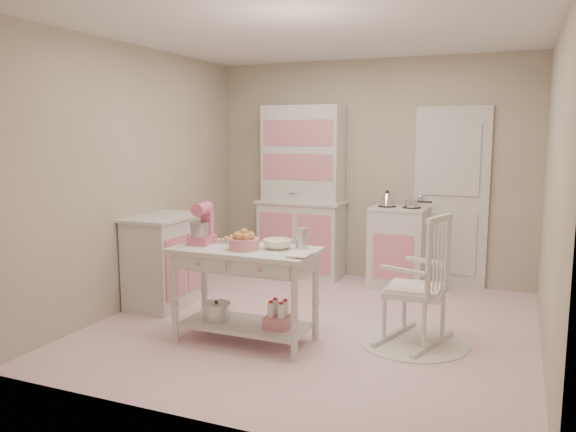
# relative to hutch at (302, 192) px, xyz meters

# --- Properties ---
(room_shell) EXTENTS (3.84, 3.84, 2.62)m
(room_shell) POSITION_rel_hutch_xyz_m (0.78, -1.66, 0.61)
(room_shell) COLOR pink
(room_shell) RESTS_ON ground
(door) EXTENTS (0.82, 0.05, 2.04)m
(door) POSITION_rel_hutch_xyz_m (1.73, 0.21, -0.02)
(door) COLOR silver
(door) RESTS_ON ground
(hutch) EXTENTS (1.06, 0.50, 2.08)m
(hutch) POSITION_rel_hutch_xyz_m (0.00, 0.00, 0.00)
(hutch) COLOR silver
(hutch) RESTS_ON ground
(stove) EXTENTS (0.62, 0.57, 0.92)m
(stove) POSITION_rel_hutch_xyz_m (1.20, -0.05, -0.58)
(stove) COLOR silver
(stove) RESTS_ON ground
(base_cabinet) EXTENTS (0.54, 0.84, 0.92)m
(base_cabinet) POSITION_rel_hutch_xyz_m (-0.85, -1.64, -0.58)
(base_cabinet) COLOR silver
(base_cabinet) RESTS_ON ground
(lace_rug) EXTENTS (0.92, 0.92, 0.01)m
(lace_rug) POSITION_rel_hutch_xyz_m (1.68, -1.75, -1.03)
(lace_rug) COLOR white
(lace_rug) RESTS_ON ground
(rocking_chair) EXTENTS (0.68, 0.83, 1.10)m
(rocking_chair) POSITION_rel_hutch_xyz_m (1.68, -1.75, -0.49)
(rocking_chair) COLOR silver
(rocking_chair) RESTS_ON ground
(work_table) EXTENTS (1.20, 0.60, 0.80)m
(work_table) POSITION_rel_hutch_xyz_m (0.37, -2.25, -0.64)
(work_table) COLOR silver
(work_table) RESTS_ON ground
(stand_mixer) EXTENTS (0.23, 0.30, 0.34)m
(stand_mixer) POSITION_rel_hutch_xyz_m (-0.05, -2.23, -0.07)
(stand_mixer) COLOR #E05E85
(stand_mixer) RESTS_ON work_table
(cookie_tray) EXTENTS (0.34, 0.24, 0.02)m
(cookie_tray) POSITION_rel_hutch_xyz_m (0.22, -2.07, -0.23)
(cookie_tray) COLOR silver
(cookie_tray) RESTS_ON work_table
(bread_basket) EXTENTS (0.25, 0.25, 0.09)m
(bread_basket) POSITION_rel_hutch_xyz_m (0.39, -2.30, -0.19)
(bread_basket) COLOR pink
(bread_basket) RESTS_ON work_table
(mixing_bowl) EXTENTS (0.24, 0.24, 0.08)m
(mixing_bowl) POSITION_rel_hutch_xyz_m (0.63, -2.17, -0.20)
(mixing_bowl) COLOR white
(mixing_bowl) RESTS_ON work_table
(metal_pitcher) EXTENTS (0.10, 0.10, 0.17)m
(metal_pitcher) POSITION_rel_hutch_xyz_m (0.81, -2.09, -0.16)
(metal_pitcher) COLOR silver
(metal_pitcher) RESTS_ON work_table
(recipe_book) EXTENTS (0.18, 0.23, 0.02)m
(recipe_book) POSITION_rel_hutch_xyz_m (0.82, -2.37, -0.23)
(recipe_book) COLOR white
(recipe_book) RESTS_ON work_table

